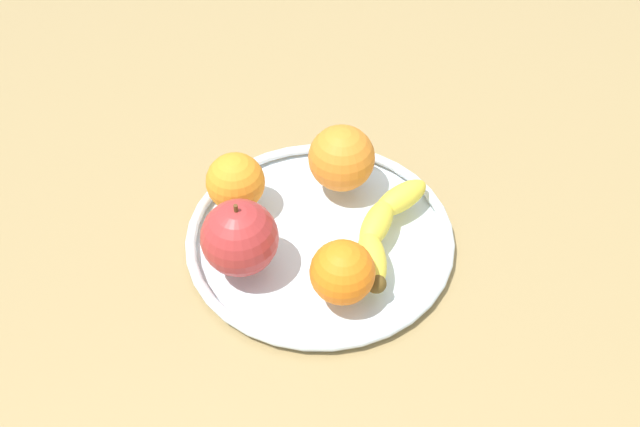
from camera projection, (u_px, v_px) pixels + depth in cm
name	position (u px, v px, depth cm)	size (l,w,h in cm)	color
ground_plane	(320.00, 253.00, 81.40)	(138.68, 138.68, 4.00)	#9B8150
fruit_bowl	(320.00, 236.00, 79.26)	(30.76, 30.76, 1.80)	silver
banana	(383.00, 228.00, 76.91)	(18.32, 7.19, 3.06)	yellow
apple	(240.00, 238.00, 72.46)	(8.31, 8.31, 9.11)	#B1302F
orange_back_right	(235.00, 182.00, 79.21)	(6.85, 6.85, 6.85)	orange
orange_back_left	(346.00, 159.00, 81.04)	(7.94, 7.94, 7.94)	orange
orange_front_left	(342.00, 272.00, 70.30)	(6.81, 6.81, 6.81)	orange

